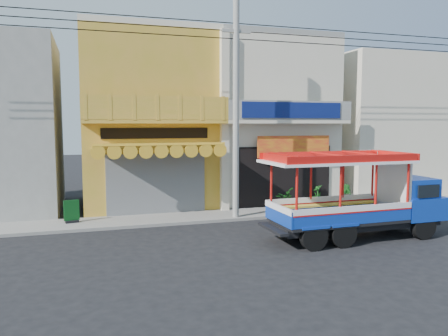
{
  "coord_description": "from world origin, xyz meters",
  "views": [
    {
      "loc": [
        -6.72,
        -13.48,
        3.96
      ],
      "look_at": [
        -1.76,
        2.5,
        2.25
      ],
      "focal_mm": 35.0,
      "sensor_mm": 36.0,
      "label": 1
    }
  ],
  "objects_px": {
    "potted_plant_b": "(348,196)",
    "potted_plant_c": "(318,195)",
    "green_sign": "(72,213)",
    "potted_plant_a": "(284,199)",
    "songthaew_truck": "(367,197)",
    "utility_pole": "(240,97)"
  },
  "relations": [
    {
      "from": "potted_plant_b",
      "to": "potted_plant_c",
      "type": "distance_m",
      "value": 1.4
    },
    {
      "from": "green_sign",
      "to": "potted_plant_a",
      "type": "distance_m",
      "value": 8.94
    },
    {
      "from": "green_sign",
      "to": "potted_plant_b",
      "type": "distance_m",
      "value": 12.06
    },
    {
      "from": "potted_plant_a",
      "to": "potted_plant_c",
      "type": "height_order",
      "value": "potted_plant_a"
    },
    {
      "from": "green_sign",
      "to": "potted_plant_a",
      "type": "height_order",
      "value": "potted_plant_a"
    },
    {
      "from": "songthaew_truck",
      "to": "potted_plant_b",
      "type": "relative_size",
      "value": 6.0
    },
    {
      "from": "songthaew_truck",
      "to": "potted_plant_b",
      "type": "distance_m",
      "value": 5.02
    },
    {
      "from": "songthaew_truck",
      "to": "potted_plant_a",
      "type": "bearing_deg",
      "value": 101.43
    },
    {
      "from": "utility_pole",
      "to": "potted_plant_c",
      "type": "height_order",
      "value": "utility_pole"
    },
    {
      "from": "utility_pole",
      "to": "potted_plant_b",
      "type": "xyz_separation_m",
      "value": [
        5.47,
        0.46,
        -4.38
      ]
    },
    {
      "from": "green_sign",
      "to": "potted_plant_c",
      "type": "relative_size",
      "value": 0.92
    },
    {
      "from": "utility_pole",
      "to": "songthaew_truck",
      "type": "relative_size",
      "value": 4.37
    },
    {
      "from": "songthaew_truck",
      "to": "potted_plant_a",
      "type": "xyz_separation_m",
      "value": [
        -0.95,
        4.68,
        -0.82
      ]
    },
    {
      "from": "utility_pole",
      "to": "potted_plant_a",
      "type": "height_order",
      "value": "utility_pole"
    },
    {
      "from": "utility_pole",
      "to": "potted_plant_a",
      "type": "bearing_deg",
      "value": 15.86
    },
    {
      "from": "potted_plant_b",
      "to": "potted_plant_c",
      "type": "xyz_separation_m",
      "value": [
        -1.05,
        0.92,
        -0.05
      ]
    },
    {
      "from": "utility_pole",
      "to": "green_sign",
      "type": "xyz_separation_m",
      "value": [
        -6.58,
        0.89,
        -4.54
      ]
    },
    {
      "from": "green_sign",
      "to": "potted_plant_c",
      "type": "distance_m",
      "value": 11.01
    },
    {
      "from": "utility_pole",
      "to": "potted_plant_c",
      "type": "xyz_separation_m",
      "value": [
        4.41,
        1.38,
        -4.43
      ]
    },
    {
      "from": "utility_pole",
      "to": "potted_plant_b",
      "type": "relative_size",
      "value": 26.18
    },
    {
      "from": "potted_plant_b",
      "to": "potted_plant_a",
      "type": "bearing_deg",
      "value": 24.42
    },
    {
      "from": "songthaew_truck",
      "to": "green_sign",
      "type": "distance_m",
      "value": 11.07
    }
  ]
}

